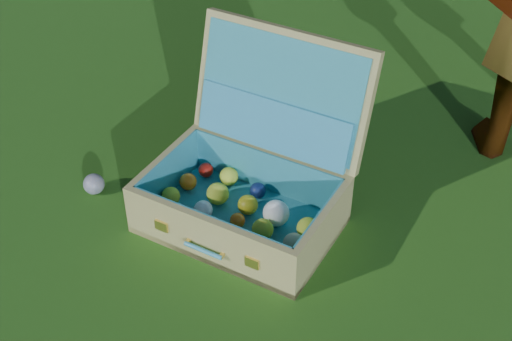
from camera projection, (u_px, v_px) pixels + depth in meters
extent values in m
plane|color=#215114|center=(250.00, 285.00, 1.80)|extent=(60.00, 60.00, 0.00)
sphere|color=#3D5EA0|center=(94.00, 184.00, 2.07)|extent=(0.06, 0.06, 0.06)
cube|color=tan|center=(240.00, 223.00, 1.97)|extent=(0.56, 0.42, 0.02)
cube|color=tan|center=(208.00, 241.00, 1.82)|extent=(0.51, 0.11, 0.15)
cube|color=tan|center=(268.00, 172.00, 2.04)|extent=(0.51, 0.11, 0.15)
cube|color=tan|center=(165.00, 177.00, 2.02)|extent=(0.07, 0.30, 0.15)
cube|color=tan|center=(322.00, 236.00, 1.83)|extent=(0.07, 0.30, 0.15)
cube|color=teal|center=(240.00, 220.00, 1.96)|extent=(0.52, 0.38, 0.01)
cube|color=teal|center=(210.00, 235.00, 1.82)|extent=(0.47, 0.09, 0.13)
cube|color=teal|center=(267.00, 172.00, 2.02)|extent=(0.47, 0.09, 0.13)
cube|color=teal|center=(169.00, 175.00, 2.01)|extent=(0.06, 0.30, 0.13)
cube|color=teal|center=(318.00, 231.00, 1.83)|extent=(0.06, 0.30, 0.13)
cube|color=tan|center=(282.00, 91.00, 1.94)|extent=(0.52, 0.21, 0.33)
cube|color=teal|center=(279.00, 92.00, 1.92)|extent=(0.48, 0.17, 0.29)
cube|color=teal|center=(273.00, 125.00, 1.96)|extent=(0.46, 0.13, 0.14)
cube|color=#F2C659|center=(161.00, 226.00, 1.86)|extent=(0.04, 0.01, 0.03)
cube|color=#F2C659|center=(252.00, 263.00, 1.75)|extent=(0.04, 0.01, 0.03)
cylinder|color=teal|center=(203.00, 250.00, 1.81)|extent=(0.11, 0.03, 0.01)
cube|color=#F2C659|center=(188.00, 242.00, 1.83)|extent=(0.01, 0.02, 0.01)
cube|color=#F2C659|center=(222.00, 256.00, 1.79)|extent=(0.01, 0.02, 0.01)
sphere|color=#AC170D|center=(159.00, 212.00, 1.95)|extent=(0.04, 0.04, 0.04)
sphere|color=beige|center=(190.00, 222.00, 1.90)|extent=(0.07, 0.07, 0.07)
sphere|color=orange|center=(221.00, 239.00, 1.86)|extent=(0.05, 0.05, 0.05)
sphere|color=#0D1A44|center=(249.00, 248.00, 1.83)|extent=(0.06, 0.06, 0.06)
sphere|color=#CDDA35|center=(287.00, 264.00, 1.79)|extent=(0.05, 0.05, 0.05)
sphere|color=#CDDA35|center=(171.00, 196.00, 1.99)|extent=(0.05, 0.05, 0.05)
sphere|color=white|center=(203.00, 210.00, 1.95)|extent=(0.05, 0.05, 0.05)
sphere|color=orange|center=(238.00, 221.00, 1.92)|extent=(0.04, 0.04, 0.04)
sphere|color=#CDDA35|center=(263.00, 229.00, 1.88)|extent=(0.06, 0.06, 0.06)
sphere|color=beige|center=(294.00, 244.00, 1.84)|extent=(0.06, 0.06, 0.06)
sphere|color=orange|center=(188.00, 182.00, 2.05)|extent=(0.05, 0.05, 0.05)
sphere|color=#CDDA35|center=(218.00, 194.00, 1.99)|extent=(0.06, 0.06, 0.06)
sphere|color=#B0A817|center=(248.00, 205.00, 1.96)|extent=(0.06, 0.06, 0.06)
sphere|color=white|center=(276.00, 213.00, 1.92)|extent=(0.07, 0.07, 0.07)
sphere|color=#CDDA35|center=(308.00, 228.00, 1.88)|extent=(0.06, 0.06, 0.06)
sphere|color=#AC170D|center=(206.00, 170.00, 2.09)|extent=(0.04, 0.04, 0.04)
sphere|color=#CDDA35|center=(229.00, 176.00, 2.06)|extent=(0.05, 0.05, 0.05)
sphere|color=#0D1A44|center=(258.00, 190.00, 2.02)|extent=(0.05, 0.05, 0.05)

